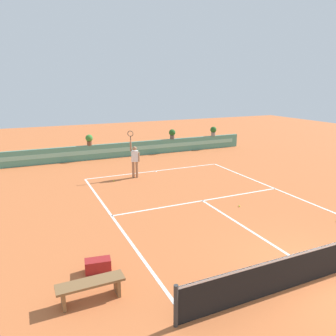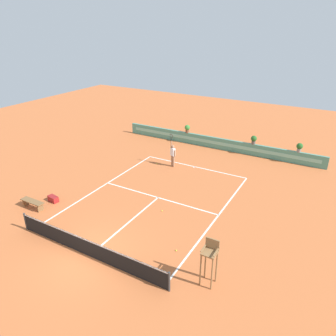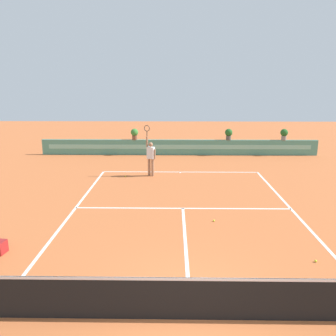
{
  "view_description": "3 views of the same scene",
  "coord_description": "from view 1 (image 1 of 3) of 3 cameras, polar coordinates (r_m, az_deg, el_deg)",
  "views": [
    {
      "loc": [
        -6.99,
        -5.28,
        5.05
      ],
      "look_at": [
        -0.61,
        8.76,
        1.0
      ],
      "focal_mm": 34.75,
      "sensor_mm": 36.0,
      "label": 1
    },
    {
      "loc": [
        9.22,
        -8.6,
        10.17
      ],
      "look_at": [
        -0.61,
        8.76,
        1.0
      ],
      "focal_mm": 33.9,
      "sensor_mm": 36.0,
      "label": 2
    },
    {
      "loc": [
        -0.37,
        -6.17,
        4.72
      ],
      "look_at": [
        -0.61,
        8.76,
        1.0
      ],
      "focal_mm": 37.39,
      "sensor_mm": 36.0,
      "label": 3
    }
  ],
  "objects": [
    {
      "name": "tennis_ball_mid_court",
      "position": [
        17.4,
        -9.49,
        -2.24
      ],
      "size": [
        0.07,
        0.07,
        0.07
      ],
      "primitive_type": "sphere",
      "color": "#CCE033",
      "rests_on": "ground"
    },
    {
      "name": "tennis_player",
      "position": [
        17.74,
        -5.86,
        1.61
      ],
      "size": [
        0.58,
        0.34,
        2.58
      ],
      "color": "#9E7051",
      "rests_on": "ground"
    },
    {
      "name": "potted_plant_far_right",
      "position": [
        25.93,
        7.95,
        6.51
      ],
      "size": [
        0.48,
        0.48,
        0.72
      ],
      "color": "gray",
      "rests_on": "back_wall_barrier"
    },
    {
      "name": "bench_courtside",
      "position": [
        8.4,
        -13.41,
        -19.54
      ],
      "size": [
        1.6,
        0.44,
        0.51
      ],
      "color": "brown",
      "rests_on": "ground"
    },
    {
      "name": "tennis_ball_near_baseline",
      "position": [
        14.07,
        12.4,
        -6.53
      ],
      "size": [
        0.07,
        0.07,
        0.07
      ],
      "primitive_type": "sphere",
      "color": "#CCE033",
      "rests_on": "ground"
    },
    {
      "name": "gear_bag",
      "position": [
        9.54,
        -12.18,
        -16.35
      ],
      "size": [
        0.75,
        0.47,
        0.36
      ],
      "primitive_type": "cube",
      "rotation": [
        0.0,
        0.0,
        -0.16
      ],
      "color": "maroon",
      "rests_on": "ground"
    },
    {
      "name": "potted_plant_left",
      "position": [
        22.35,
        -13.66,
        4.93
      ],
      "size": [
        0.48,
        0.48,
        0.72
      ],
      "color": "brown",
      "rests_on": "back_wall_barrier"
    },
    {
      "name": "back_wall_barrier",
      "position": [
        23.22,
        -6.46,
        3.32
      ],
      "size": [
        18.0,
        0.21,
        1.0
      ],
      "color": "#4C8E7A",
      "rests_on": "ground"
    },
    {
      "name": "ground_plane",
      "position": [
        14.2,
        6.89,
        -6.23
      ],
      "size": [
        60.0,
        60.0,
        0.0
      ],
      "primitive_type": "plane",
      "color": "#BC6033"
    },
    {
      "name": "potted_plant_right",
      "position": [
        24.22,
        0.74,
        6.08
      ],
      "size": [
        0.48,
        0.48,
        0.72
      ],
      "color": "#514C47",
      "rests_on": "back_wall_barrier"
    },
    {
      "name": "court_lines",
      "position": [
        14.77,
        5.45,
        -5.33
      ],
      "size": [
        8.32,
        11.94,
        0.01
      ],
      "color": "white",
      "rests_on": "ground"
    },
    {
      "name": "net",
      "position": [
        9.87,
        25.92,
        -14.28
      ],
      "size": [
        8.92,
        0.1,
        1.0
      ],
      "color": "#333333",
      "rests_on": "ground"
    }
  ]
}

